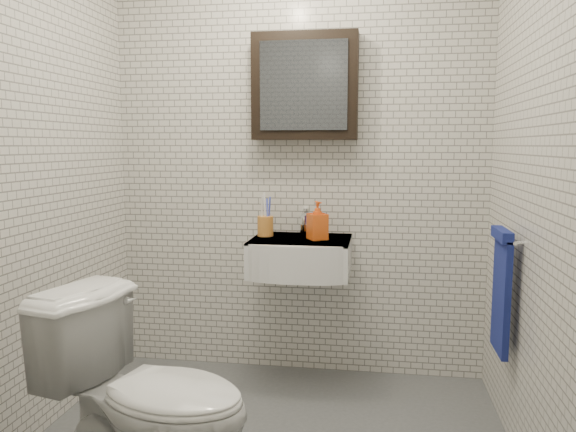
{
  "coord_description": "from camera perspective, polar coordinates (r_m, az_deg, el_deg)",
  "views": [
    {
      "loc": [
        0.47,
        -2.3,
        1.37
      ],
      "look_at": [
        0.03,
        0.45,
        1.02
      ],
      "focal_mm": 35.0,
      "sensor_mm": 36.0,
      "label": 1
    }
  ],
  "objects": [
    {
      "name": "room_shell",
      "position": [
        2.35,
        -2.44,
        9.55
      ],
      "size": [
        2.22,
        2.02,
        2.51
      ],
      "color": "silver",
      "rests_on": "ground"
    },
    {
      "name": "washbasin",
      "position": [
        3.12,
        1.22,
        -4.12
      ],
      "size": [
        0.55,
        0.5,
        0.2
      ],
      "color": "white",
      "rests_on": "room_shell"
    },
    {
      "name": "faucet",
      "position": [
        3.29,
        1.69,
        -0.7
      ],
      "size": [
        0.06,
        0.2,
        0.15
      ],
      "color": "silver",
      "rests_on": "washbasin"
    },
    {
      "name": "mirror_cabinet",
      "position": [
        3.27,
        1.73,
        13.0
      ],
      "size": [
        0.6,
        0.15,
        0.6
      ],
      "color": "black",
      "rests_on": "room_shell"
    },
    {
      "name": "towel_rail",
      "position": [
        2.79,
        20.88,
        -6.65
      ],
      "size": [
        0.09,
        0.3,
        0.58
      ],
      "color": "silver",
      "rests_on": "room_shell"
    },
    {
      "name": "toothbrush_cup",
      "position": [
        3.23,
        -2.31,
        -0.92
      ],
      "size": [
        0.12,
        0.12,
        0.25
      ],
      "rotation": [
        0.0,
        0.0,
        0.32
      ],
      "color": "#C67D31",
      "rests_on": "washbasin"
    },
    {
      "name": "soap_bottle",
      "position": [
        3.1,
        3.01,
        -0.45
      ],
      "size": [
        0.13,
        0.13,
        0.21
      ],
      "primitive_type": "imported",
      "rotation": [
        0.0,
        0.0,
        0.51
      ],
      "color": "orange",
      "rests_on": "washbasin"
    },
    {
      "name": "toilet",
      "position": [
        2.3,
        -13.89,
        -17.69
      ],
      "size": [
        0.89,
        0.64,
        0.82
      ],
      "primitive_type": "imported",
      "rotation": [
        0.0,
        0.0,
        1.33
      ],
      "color": "white",
      "rests_on": "ground"
    }
  ]
}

